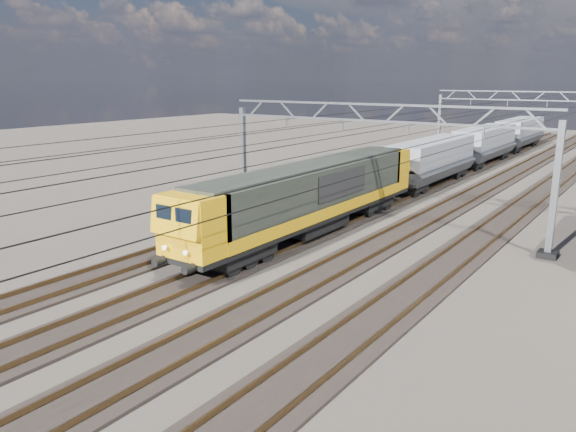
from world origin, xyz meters
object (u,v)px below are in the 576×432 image
Objects in this scene: catenary_gantry_mid at (373,161)px; hopper_wagon_lead at (432,159)px; hopper_wagon_third at (520,131)px; hopper_wagon_mid at (485,142)px; catenary_gantry_far at (525,122)px; locomotive at (312,194)px.

catenary_gantry_mid is 1.53× the size of hopper_wagon_lead.
hopper_wagon_lead is at bearing 97.89° from catenary_gantry_mid.
catenary_gantry_mid reaches higher than hopper_wagon_third.
hopper_wagon_mid is at bearing 94.00° from catenary_gantry_mid.
hopper_wagon_lead is 1.00× the size of hopper_wagon_third.
catenary_gantry_mid reaches higher than hopper_wagon_mid.
catenary_gantry_far is at bearing -73.67° from hopper_wagon_third.
hopper_wagon_third is (-2.00, 6.83, -1.67)m from catenary_gantry_far.
catenary_gantry_mid is 1.00× the size of catenary_gantry_far.
catenary_gantry_mid is 1.53× the size of hopper_wagon_mid.
hopper_wagon_mid is (-2.00, -7.37, -1.67)m from catenary_gantry_far.
locomotive is 17.70m from hopper_wagon_lead.
hopper_wagon_mid is at bearing -105.18° from catenary_gantry_far.
catenary_gantry_far is 7.82m from hopper_wagon_mid.
locomotive reaches higher than hopper_wagon_third.
catenary_gantry_far is at bearing 74.82° from hopper_wagon_mid.
catenary_gantry_mid reaches higher than hopper_wagon_lead.
catenary_gantry_mid is 36.00m from catenary_gantry_far.
locomotive is (-2.00, -3.27, -1.58)m from catenary_gantry_mid.
hopper_wagon_third is (0.00, 14.20, 0.00)m from hopper_wagon_mid.
catenary_gantry_mid is at bearing -87.33° from hopper_wagon_third.
catenary_gantry_far is 39.35m from locomotive.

